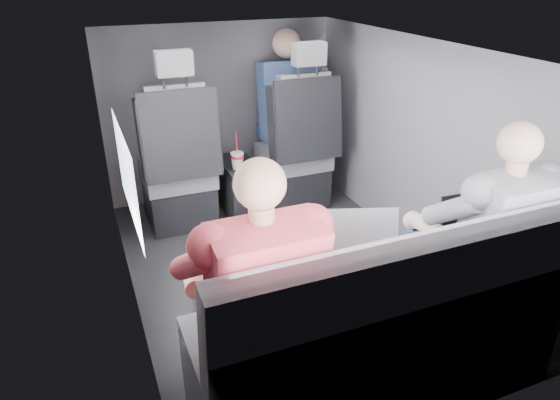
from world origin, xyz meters
name	(u,v)px	position (x,y,z in m)	size (l,w,h in m)	color
floor	(284,270)	(0.00, 0.00, 0.00)	(2.60, 2.60, 0.00)	black
ceiling	(285,47)	(0.00, 0.00, 1.35)	(2.60, 2.60, 0.00)	#B2B2AD
panel_left	(121,196)	(-0.90, 0.00, 0.68)	(0.02, 2.60, 1.35)	#56565B
panel_right	(416,149)	(0.90, 0.00, 0.68)	(0.02, 2.60, 1.35)	#56565B
panel_front	(221,112)	(0.00, 1.30, 0.68)	(1.80, 0.02, 1.35)	#56565B
panel_back	(429,300)	(0.00, -1.30, 0.68)	(1.80, 0.02, 1.35)	#56565B
side_window	(127,175)	(-0.88, -0.30, 0.90)	(0.02, 0.75, 0.42)	white
seatbelt	(307,111)	(0.45, 0.67, 0.80)	(0.05, 0.01, 0.65)	black
front_seat_left	(179,174)	(-0.45, 0.84, 0.40)	(0.52, 0.58, 1.26)	black
front_seat_right	(296,156)	(0.45, 0.84, 0.40)	(0.52, 0.58, 1.26)	black
center_console	(239,188)	(0.00, 0.88, 0.20)	(0.24, 0.48, 0.41)	black
rear_bench	(382,338)	(0.00, -1.06, 0.31)	(1.60, 0.57, 0.92)	#5A595E
soda_cup	(237,160)	(-0.05, 0.75, 0.47)	(0.09, 0.09, 0.28)	white
laptop_white	(224,266)	(-0.59, -0.76, 0.63)	(0.37, 0.37, 0.24)	white
laptop_silver	(348,240)	(-0.02, -0.76, 0.63)	(0.38, 0.39, 0.23)	#BCBCC1
laptop_black	(456,221)	(0.54, -0.81, 0.63)	(0.34, 0.30, 0.23)	black
passenger_rear_left	(253,295)	(-0.54, -0.97, 0.62)	(0.49, 0.61, 1.20)	#35353A
passenger_rear_right	(479,240)	(0.54, -0.97, 0.62)	(0.48, 0.60, 1.19)	navy
passenger_front_right	(286,102)	(0.47, 1.10, 0.76)	(0.42, 0.42, 0.88)	navy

